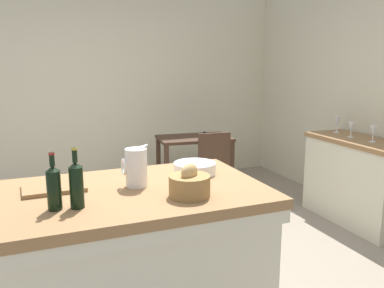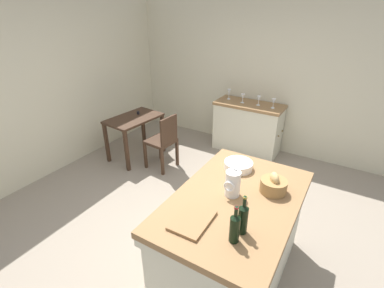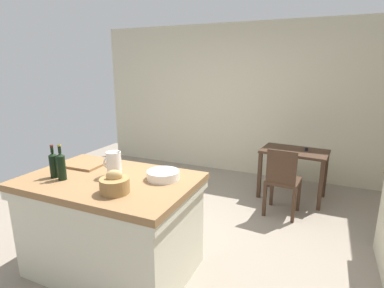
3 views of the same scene
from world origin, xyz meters
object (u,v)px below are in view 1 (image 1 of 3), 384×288
object	(u,v)px
wooden_chair	(210,167)
side_cabinet	(358,181)
writing_desk	(194,146)
wine_glass_middle	(351,127)
cutting_board	(54,188)
wine_glass_right	(337,122)
pitcher	(136,167)
wine_bottle_dark	(76,184)
wine_glass_left	(373,131)
bread_basket	(189,184)
island_table	(136,256)
wine_bottle_amber	(54,187)
wash_bowl	(195,168)

from	to	relation	value
wooden_chair	side_cabinet	bearing A→B (deg)	-35.37
writing_desk	wine_glass_middle	distance (m)	1.88
side_cabinet	wine_glass_middle	distance (m)	0.56
cutting_board	wine_glass_right	distance (m)	3.23
pitcher	wine_bottle_dark	distance (m)	0.44
wine_glass_left	bread_basket	bearing A→B (deg)	-157.93
island_table	pitcher	distance (m)	0.55
side_cabinet	bread_basket	world-z (taller)	bread_basket
writing_desk	wine_bottle_amber	bearing A→B (deg)	-125.36
pitcher	wash_bowl	size ratio (longest dim) A/B	0.96
wine_bottle_dark	wine_glass_right	xyz separation A→B (m)	(2.95, 1.44, -0.04)
wine_glass_left	wine_bottle_dark	bearing A→B (deg)	-163.04
cutting_board	wine_glass_middle	xyz separation A→B (m)	(2.98, 0.80, 0.06)
wash_bowl	wine_glass_left	world-z (taller)	wine_glass_left
island_table	wine_bottle_dark	xyz separation A→B (m)	(-0.35, -0.19, 0.55)
island_table	wooden_chair	bearing A→B (deg)	53.38
writing_desk	wine_bottle_dark	xyz separation A→B (m)	(-1.71, -2.57, 0.44)
island_table	wooden_chair	world-z (taller)	island_table
cutting_board	wine_bottle_dark	size ratio (longest dim) A/B	1.11
cutting_board	wine_glass_right	size ratio (longest dim) A/B	1.99
wash_bowl	wine_bottle_dark	distance (m)	0.88
wine_bottle_dark	wine_glass_middle	xyz separation A→B (m)	(2.89, 1.16, -0.06)
wine_glass_right	wine_bottle_amber	bearing A→B (deg)	-154.98
wash_bowl	cutting_board	xyz separation A→B (m)	(-0.90, -0.00, -0.03)
cutting_board	wine_bottle_amber	xyz separation A→B (m)	(-0.01, -0.35, 0.11)
side_cabinet	pitcher	world-z (taller)	pitcher
cutting_board	wine_bottle_dark	xyz separation A→B (m)	(0.09, -0.36, 0.12)
side_cabinet	wine_bottle_amber	world-z (taller)	wine_bottle_amber
cutting_board	wine_glass_left	xyz separation A→B (m)	(2.99, 0.52, 0.06)
island_table	cutting_board	size ratio (longest dim) A/B	4.37
wine_glass_right	wine_bottle_dark	bearing A→B (deg)	-153.93
wash_bowl	bread_basket	size ratio (longest dim) A/B	1.22
bread_basket	writing_desk	bearing A→B (deg)	67.10
side_cabinet	wash_bowl	xyz separation A→B (m)	(-2.11, -0.67, 0.51)
cutting_board	pitcher	bearing A→B (deg)	-14.40
island_table	writing_desk	xyz separation A→B (m)	(1.36, 2.38, 0.11)
wine_bottle_dark	wine_glass_middle	bearing A→B (deg)	21.89
side_cabinet	wine_bottle_dark	bearing A→B (deg)	-160.42
pitcher	wine_glass_right	size ratio (longest dim) A/B	1.55
island_table	side_cabinet	size ratio (longest dim) A/B	1.31
island_table	wine_bottle_amber	size ratio (longest dim) A/B	5.15
wooden_chair	wine_bottle_amber	xyz separation A→B (m)	(-1.75, -1.92, 0.55)
island_table	wine_glass_middle	distance (m)	2.76
writing_desk	wash_bowl	xyz separation A→B (m)	(-0.91, -2.21, 0.35)
pitcher	wine_bottle_dark	world-z (taller)	wine_bottle_dark
pitcher	writing_desk	bearing A→B (deg)	60.20
cutting_board	wine_bottle_dark	world-z (taller)	wine_bottle_dark
cutting_board	wine_glass_right	bearing A→B (deg)	19.57
pitcher	wash_bowl	xyz separation A→B (m)	(0.43, 0.12, -0.08)
wine_glass_right	pitcher	bearing A→B (deg)	-155.01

